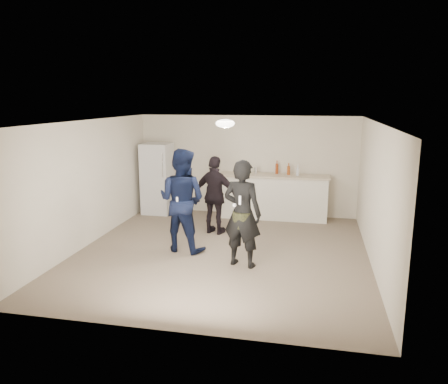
% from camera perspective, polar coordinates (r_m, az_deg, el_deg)
% --- Properties ---
extents(floor, '(6.00, 6.00, 0.00)m').
position_cam_1_polar(floor, '(8.52, -0.28, -7.86)').
color(floor, '#6B5B4C').
rests_on(floor, ground).
extents(ceiling, '(6.00, 6.00, 0.00)m').
position_cam_1_polar(ceiling, '(8.01, -0.30, 9.18)').
color(ceiling, silver).
rests_on(ceiling, wall_back).
extents(wall_back, '(6.00, 0.00, 6.00)m').
position_cam_1_polar(wall_back, '(11.08, 2.97, 3.49)').
color(wall_back, beige).
rests_on(wall_back, floor).
extents(wall_front, '(6.00, 0.00, 6.00)m').
position_cam_1_polar(wall_front, '(5.37, -7.04, -6.00)').
color(wall_front, beige).
rests_on(wall_front, floor).
extents(wall_left, '(0.00, 6.00, 6.00)m').
position_cam_1_polar(wall_left, '(9.15, -17.39, 1.10)').
color(wall_left, beige).
rests_on(wall_left, floor).
extents(wall_right, '(0.00, 6.00, 6.00)m').
position_cam_1_polar(wall_right, '(8.07, 19.17, -0.44)').
color(wall_right, beige).
rests_on(wall_right, floor).
extents(counter, '(2.60, 0.56, 1.05)m').
position_cam_1_polar(counter, '(10.81, 6.46, -0.71)').
color(counter, silver).
rests_on(counter, floor).
extents(counter_top, '(2.68, 0.64, 0.04)m').
position_cam_1_polar(counter_top, '(10.70, 6.53, 2.14)').
color(counter_top, '#C7B19A').
rests_on(counter_top, counter).
extents(fridge, '(0.70, 0.70, 1.80)m').
position_cam_1_polar(fridge, '(11.32, -8.68, 1.76)').
color(fridge, silver).
rests_on(fridge, floor).
extents(fridge_handle, '(0.02, 0.02, 0.60)m').
position_cam_1_polar(fridge_handle, '(10.82, -8.03, 3.44)').
color(fridge_handle, white).
rests_on(fridge_handle, fridge).
extents(ceiling_dome, '(0.36, 0.36, 0.16)m').
position_cam_1_polar(ceiling_dome, '(8.31, 0.14, 8.94)').
color(ceiling_dome, white).
rests_on(ceiling_dome, ceiling).
extents(shaker, '(0.08, 0.08, 0.17)m').
position_cam_1_polar(shaker, '(10.75, 4.18, 2.80)').
color(shaker, silver).
rests_on(shaker, counter_top).
extents(man, '(1.11, 0.94, 1.99)m').
position_cam_1_polar(man, '(8.42, -5.52, -1.08)').
color(man, '#101C45').
rests_on(man, floor).
extents(woman, '(0.78, 0.61, 1.90)m').
position_cam_1_polar(woman, '(7.60, 2.41, -2.85)').
color(woman, black).
rests_on(woman, floor).
extents(camo_shorts, '(0.34, 0.34, 0.28)m').
position_cam_1_polar(camo_shorts, '(7.63, 2.40, -3.58)').
color(camo_shorts, '#343A1A').
rests_on(camo_shorts, woman).
extents(spectator, '(1.07, 0.64, 1.71)m').
position_cam_1_polar(spectator, '(9.46, -1.14, -0.44)').
color(spectator, black).
rests_on(spectator, floor).
extents(remote_man, '(0.04, 0.04, 0.15)m').
position_cam_1_polar(remote_man, '(8.15, -6.11, -1.15)').
color(remote_man, white).
rests_on(remote_man, man).
extents(nunchuk_man, '(0.07, 0.07, 0.07)m').
position_cam_1_polar(nunchuk_man, '(8.16, -5.23, -1.63)').
color(nunchuk_man, white).
rests_on(nunchuk_man, man).
extents(remote_woman, '(0.04, 0.04, 0.15)m').
position_cam_1_polar(remote_woman, '(7.29, 2.10, -1.07)').
color(remote_woman, white).
rests_on(remote_woman, woman).
extents(nunchuk_woman, '(0.07, 0.07, 0.07)m').
position_cam_1_polar(nunchuk_woman, '(7.36, 1.37, -1.74)').
color(nunchuk_woman, white).
rests_on(nunchuk_woman, woman).
extents(bottle_cluster, '(1.33, 0.23, 0.25)m').
position_cam_1_polar(bottle_cluster, '(10.76, 7.01, 2.90)').
color(bottle_cluster, '#9F4617').
rests_on(bottle_cluster, counter_top).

